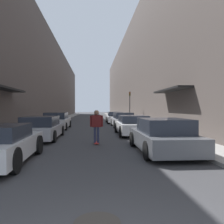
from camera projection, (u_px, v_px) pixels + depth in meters
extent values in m
plane|color=#38383A|center=(92.00, 121.00, 29.36)|extent=(152.78, 152.78, 0.00)
cube|color=gray|center=(63.00, 118.00, 35.86)|extent=(1.80, 69.44, 0.12)
cube|color=gray|center=(120.00, 118.00, 36.69)|extent=(1.80, 69.44, 0.12)
cube|color=#564C47|center=(45.00, 81.00, 35.51)|extent=(4.00, 69.44, 12.49)
cube|color=black|center=(5.00, 89.00, 13.29)|extent=(1.00, 4.80, 0.12)
cube|color=#564C47|center=(137.00, 76.00, 36.82)|extent=(4.00, 69.44, 14.45)
cube|color=black|center=(171.00, 90.00, 14.20)|extent=(1.00, 4.80, 0.12)
cylinder|color=black|center=(39.00, 145.00, 8.09)|extent=(0.18, 0.69, 0.69)
cylinder|color=black|center=(15.00, 161.00, 5.63)|extent=(0.18, 0.69, 0.69)
cube|color=#B7B7BC|center=(42.00, 131.00, 12.16)|extent=(1.89, 4.63, 0.58)
cube|color=#232833|center=(41.00, 121.00, 11.92)|extent=(1.65, 2.41, 0.52)
cylinder|color=black|center=(32.00, 131.00, 13.51)|extent=(0.18, 0.61, 0.61)
cylinder|color=black|center=(62.00, 131.00, 13.67)|extent=(0.18, 0.61, 0.61)
cylinder|color=black|center=(16.00, 137.00, 10.66)|extent=(0.18, 0.61, 0.61)
cylinder|color=black|center=(54.00, 136.00, 10.82)|extent=(0.18, 0.61, 0.61)
cube|color=silver|center=(57.00, 123.00, 18.16)|extent=(1.87, 4.77, 0.68)
cube|color=#232833|center=(56.00, 116.00, 17.92)|extent=(1.64, 2.48, 0.51)
cylinder|color=black|center=(49.00, 124.00, 19.56)|extent=(0.18, 0.62, 0.62)
cylinder|color=black|center=(70.00, 124.00, 19.72)|extent=(0.18, 0.62, 0.62)
cylinder|color=black|center=(42.00, 127.00, 16.62)|extent=(0.18, 0.62, 0.62)
cylinder|color=black|center=(66.00, 126.00, 16.78)|extent=(0.18, 0.62, 0.62)
cube|color=#515459|center=(162.00, 140.00, 8.48)|extent=(1.95, 4.29, 0.60)
cube|color=#232833|center=(164.00, 126.00, 8.26)|extent=(1.69, 2.24, 0.53)
cylinder|color=black|center=(133.00, 139.00, 9.72)|extent=(0.18, 0.64, 0.64)
cylinder|color=black|center=(173.00, 139.00, 9.88)|extent=(0.18, 0.64, 0.64)
cylinder|color=black|center=(147.00, 151.00, 7.09)|extent=(0.18, 0.64, 0.64)
cylinder|color=black|center=(202.00, 150.00, 7.25)|extent=(0.18, 0.64, 0.64)
cube|color=silver|center=(132.00, 127.00, 14.10)|extent=(1.90, 4.30, 0.60)
cube|color=#232833|center=(133.00, 119.00, 13.88)|extent=(1.66, 2.24, 0.46)
cylinder|color=black|center=(116.00, 128.00, 15.35)|extent=(0.18, 0.68, 0.68)
cylinder|color=black|center=(142.00, 128.00, 15.51)|extent=(0.18, 0.68, 0.68)
cylinder|color=black|center=(121.00, 132.00, 12.70)|extent=(0.18, 0.68, 0.68)
cylinder|color=black|center=(152.00, 131.00, 12.86)|extent=(0.18, 0.68, 0.68)
cube|color=#B7B7BC|center=(122.00, 122.00, 20.13)|extent=(1.89, 4.72, 0.60)
cube|color=#232833|center=(123.00, 115.00, 19.89)|extent=(1.62, 2.47, 0.54)
cylinder|color=black|center=(112.00, 122.00, 21.50)|extent=(0.18, 0.68, 0.68)
cylinder|color=black|center=(129.00, 122.00, 21.65)|extent=(0.18, 0.68, 0.68)
cylinder|color=black|center=(115.00, 124.00, 18.62)|extent=(0.18, 0.68, 0.68)
cylinder|color=black|center=(135.00, 124.00, 18.77)|extent=(0.18, 0.68, 0.68)
cube|color=silver|center=(115.00, 119.00, 25.29)|extent=(1.87, 4.32, 0.63)
cube|color=#232833|center=(115.00, 114.00, 25.07)|extent=(1.62, 2.26, 0.49)
cylinder|color=black|center=(107.00, 119.00, 26.54)|extent=(0.18, 0.71, 0.71)
cylinder|color=black|center=(121.00, 119.00, 26.70)|extent=(0.18, 0.71, 0.71)
cylinder|color=black|center=(108.00, 121.00, 23.89)|extent=(0.18, 0.71, 0.71)
cylinder|color=black|center=(124.00, 121.00, 24.05)|extent=(0.18, 0.71, 0.71)
cube|color=#B2231E|center=(96.00, 143.00, 10.37)|extent=(0.20, 0.78, 0.02)
cylinder|color=beige|center=(95.00, 143.00, 10.61)|extent=(0.03, 0.06, 0.06)
cylinder|color=beige|center=(98.00, 143.00, 10.62)|extent=(0.03, 0.06, 0.06)
cylinder|color=beige|center=(95.00, 144.00, 10.11)|extent=(0.03, 0.06, 0.06)
cylinder|color=beige|center=(98.00, 144.00, 10.13)|extent=(0.03, 0.06, 0.06)
cylinder|color=#2D3351|center=(95.00, 135.00, 10.36)|extent=(0.11, 0.11, 0.74)
cylinder|color=#2D3351|center=(98.00, 135.00, 10.37)|extent=(0.11, 0.11, 0.74)
cube|color=maroon|center=(96.00, 121.00, 10.35)|extent=(0.44, 0.20, 0.57)
sphere|color=#8C664C|center=(96.00, 113.00, 10.35)|extent=(0.24, 0.24, 0.24)
cylinder|color=maroon|center=(91.00, 121.00, 10.33)|extent=(0.09, 0.09, 0.53)
cylinder|color=maroon|center=(102.00, 121.00, 10.38)|extent=(0.09, 0.09, 0.53)
cylinder|color=#332D28|center=(97.00, 223.00, 3.19)|extent=(0.70, 0.70, 0.02)
cylinder|color=#2D2D2D|center=(130.00, 107.00, 24.77)|extent=(0.10, 0.10, 3.47)
cube|color=#332D0F|center=(130.00, 94.00, 24.75)|extent=(0.16, 0.16, 0.45)
sphere|color=red|center=(130.00, 93.00, 24.66)|extent=(0.11, 0.11, 0.11)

